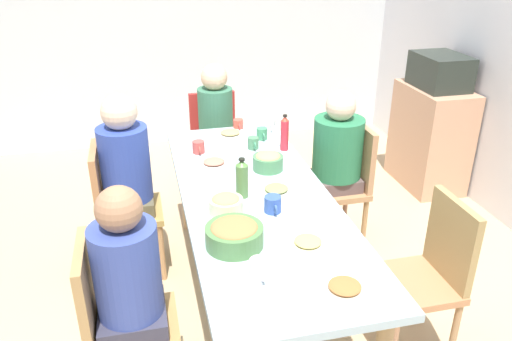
# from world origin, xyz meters

# --- Properties ---
(ground_plane) EXTENTS (6.85, 6.85, 0.00)m
(ground_plane) POSITION_xyz_m (0.00, 0.00, 0.00)
(ground_plane) COLOR tan
(wall_left) EXTENTS (0.12, 4.49, 2.60)m
(wall_left) POSITION_xyz_m (-2.91, 0.00, 1.30)
(wall_left) COLOR silver
(wall_left) RESTS_ON ground_plane
(dining_table) EXTENTS (2.21, 0.81, 0.76)m
(dining_table) POSITION_xyz_m (0.00, 0.00, 0.68)
(dining_table) COLOR #A8BFC8
(dining_table) RESTS_ON ground_plane
(chair_0) EXTENTS (0.40, 0.40, 0.90)m
(chair_0) POSITION_xyz_m (0.55, 0.79, 0.51)
(chair_0) COLOR #B57950
(chair_0) RESTS_ON ground_plane
(chair_1) EXTENTS (0.40, 0.40, 0.90)m
(chair_1) POSITION_xyz_m (-1.48, 0.00, 0.51)
(chair_1) COLOR #B9341F
(chair_1) RESTS_ON ground_plane
(person_1) EXTENTS (0.30, 0.30, 1.18)m
(person_1) POSITION_xyz_m (-1.39, 0.00, 0.70)
(person_1) COLOR #26344C
(person_1) RESTS_ON ground_plane
(chair_2) EXTENTS (0.40, 0.40, 0.90)m
(chair_2) POSITION_xyz_m (-0.55, 0.79, 0.51)
(chair_2) COLOR #AB7C52
(chair_2) RESTS_ON ground_plane
(person_2) EXTENTS (0.34, 0.34, 1.16)m
(person_2) POSITION_xyz_m (-0.55, 0.70, 0.71)
(person_2) COLOR #52563B
(person_2) RESTS_ON ground_plane
(chair_3) EXTENTS (0.40, 0.40, 0.90)m
(chair_3) POSITION_xyz_m (0.55, -0.79, 0.51)
(chair_3) COLOR #B1864B
(chair_3) RESTS_ON ground_plane
(person_3) EXTENTS (0.30, 0.30, 1.17)m
(person_3) POSITION_xyz_m (0.55, -0.69, 0.70)
(person_3) COLOR #39403B
(person_3) RESTS_ON ground_plane
(chair_4) EXTENTS (0.40, 0.40, 0.90)m
(chair_4) POSITION_xyz_m (-0.55, -0.79, 0.51)
(chair_4) COLOR #A68547
(chair_4) RESTS_ON ground_plane
(person_4) EXTENTS (0.31, 0.31, 1.23)m
(person_4) POSITION_xyz_m (-0.55, -0.70, 0.74)
(person_4) COLOR brown
(person_4) RESTS_ON ground_plane
(plate_0) EXTENTS (0.23, 0.23, 0.04)m
(plate_0) POSITION_xyz_m (0.55, 0.12, 0.78)
(plate_0) COLOR silver
(plate_0) RESTS_ON dining_table
(plate_1) EXTENTS (0.24, 0.24, 0.04)m
(plate_1) POSITION_xyz_m (0.00, 0.12, 0.78)
(plate_1) COLOR silver
(plate_1) RESTS_ON dining_table
(plate_2) EXTENTS (0.25, 0.25, 0.04)m
(plate_2) POSITION_xyz_m (-0.93, 0.03, 0.78)
(plate_2) COLOR white
(plate_2) RESTS_ON dining_table
(plate_3) EXTENTS (0.24, 0.24, 0.04)m
(plate_3) POSITION_xyz_m (0.90, 0.16, 0.78)
(plate_3) COLOR silver
(plate_3) RESTS_ON dining_table
(plate_4) EXTENTS (0.24, 0.24, 0.04)m
(plate_4) POSITION_xyz_m (-0.45, -0.17, 0.78)
(plate_4) COLOR silver
(plate_4) RESTS_ON dining_table
(bowl_0) EXTENTS (0.19, 0.19, 0.11)m
(bowl_0) POSITION_xyz_m (-0.31, 0.15, 0.82)
(bowl_0) COLOR #488152
(bowl_0) RESTS_ON dining_table
(bowl_1) EXTENTS (0.18, 0.18, 0.10)m
(bowl_1) POSITION_xyz_m (0.15, -0.20, 0.81)
(bowl_1) COLOR beige
(bowl_1) RESTS_ON dining_table
(bowl_2) EXTENTS (0.27, 0.27, 0.12)m
(bowl_2) POSITION_xyz_m (0.47, -0.21, 0.82)
(bowl_2) COLOR #4E7D44
(bowl_2) RESTS_ON dining_table
(cup_0) EXTENTS (0.11, 0.08, 0.08)m
(cup_0) POSITION_xyz_m (-0.81, 0.24, 0.80)
(cup_0) COLOR #439262
(cup_0) RESTS_ON dining_table
(cup_1) EXTENTS (0.12, 0.08, 0.08)m
(cup_1) POSITION_xyz_m (-0.67, -0.23, 0.80)
(cup_1) COLOR #C24B45
(cup_1) RESTS_ON dining_table
(cup_2) EXTENTS (0.13, 0.09, 0.08)m
(cup_2) POSITION_xyz_m (0.72, -0.16, 0.80)
(cup_2) COLOR white
(cup_2) RESTS_ON dining_table
(cup_3) EXTENTS (0.11, 0.07, 0.08)m
(cup_3) POSITION_xyz_m (-0.65, 0.14, 0.80)
(cup_3) COLOR #4B825A
(cup_3) RESTS_ON dining_table
(cup_4) EXTENTS (0.11, 0.08, 0.08)m
(cup_4) POSITION_xyz_m (0.35, -0.20, 0.80)
(cup_4) COLOR #E2C846
(cup_4) RESTS_ON dining_table
(cup_5) EXTENTS (0.12, 0.08, 0.08)m
(cup_5) POSITION_xyz_m (-0.97, 0.33, 0.80)
(cup_5) COLOR white
(cup_5) RESTS_ON dining_table
(cup_6) EXTENTS (0.12, 0.09, 0.09)m
(cup_6) POSITION_xyz_m (0.20, 0.04, 0.81)
(cup_6) COLOR #3454A7
(cup_6) RESTS_ON dining_table
(cup_7) EXTENTS (0.11, 0.07, 0.08)m
(cup_7) POSITION_xyz_m (-1.04, 0.11, 0.80)
(cup_7) COLOR #C85040
(cup_7) RESTS_ON dining_table
(bottle_0) EXTENTS (0.07, 0.07, 0.23)m
(bottle_0) POSITION_xyz_m (0.00, -0.08, 0.87)
(bottle_0) COLOR #51773F
(bottle_0) RESTS_ON dining_table
(bottle_1) EXTENTS (0.05, 0.05, 0.25)m
(bottle_1) POSITION_xyz_m (-0.59, 0.33, 0.88)
(bottle_1) COLOR red
(bottle_1) RESTS_ON dining_table
(side_cabinet) EXTENTS (0.70, 0.44, 0.90)m
(side_cabinet) POSITION_xyz_m (-1.28, 1.89, 0.45)
(side_cabinet) COLOR tan
(side_cabinet) RESTS_ON ground_plane
(microwave) EXTENTS (0.48, 0.36, 0.28)m
(microwave) POSITION_xyz_m (-1.28, 1.89, 1.04)
(microwave) COLOR #262D27
(microwave) RESTS_ON side_cabinet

